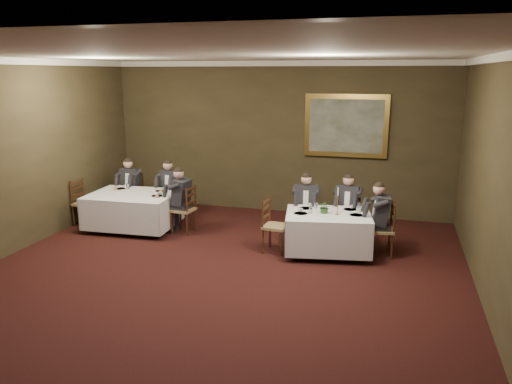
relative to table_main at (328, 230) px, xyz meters
The scene contains 26 objects.
ground 2.90m from the table_main, 123.25° to the right, with size 10.00×10.00×0.00m, color black.
ceiling 4.18m from the table_main, 123.25° to the right, with size 8.00×10.00×0.10m, color silver.
back_wall 3.31m from the table_main, 121.04° to the left, with size 8.00×0.10×3.50m, color #342C1A.
right_wall 3.65m from the table_main, 44.55° to the right, with size 0.10×10.00×3.50m, color #342C1A.
crown_molding 4.14m from the table_main, 123.25° to the right, with size 8.00×10.00×0.12m.
table_main is the anchor object (origin of this frame).
table_second 4.19m from the table_main, behind, with size 1.86×1.46×0.67m.
chair_main_backleft 0.90m from the table_main, 127.20° to the left, with size 0.48×0.47×1.00m.
diner_main_backleft 0.87m from the table_main, 127.60° to the left, with size 0.45×0.52×1.35m.
chair_main_backright 0.90m from the table_main, 71.98° to the left, with size 0.47×0.46×1.00m.
diner_main_backright 0.87m from the table_main, 71.80° to the left, with size 0.44×0.51×1.35m.
chair_main_endleft 0.98m from the table_main, behind, with size 0.46×0.48×1.00m.
chair_main_endright 0.98m from the table_main, ahead, with size 0.48×0.50×1.00m.
diner_main_endright 0.95m from the table_main, ahead, with size 0.53×0.47×1.35m.
chair_sec_backleft 4.87m from the table_main, 164.84° to the left, with size 0.48×0.46×1.00m.
diner_sec_backleft 4.86m from the table_main, 164.98° to the left, with size 0.45×0.51×1.35m.
chair_sec_backright 3.96m from the table_main, 160.49° to the left, with size 0.49×0.47×1.00m.
diner_sec_backright 3.96m from the table_main, 160.66° to the left, with size 0.45×0.52×1.35m.
chair_sec_endright 3.07m from the table_main, behind, with size 0.46×0.47×1.00m.
diner_sec_endright 3.08m from the table_main, behind, with size 0.51×0.45×1.35m.
chair_sec_endleft 5.32m from the table_main, behind, with size 0.47×0.48×1.00m.
centerpiece 0.45m from the table_main, behind, with size 0.24×0.20×0.26m, color #2D5926.
candlestick 0.53m from the table_main, 13.11° to the right, with size 0.08×0.08×0.52m.
place_setting_table_main 0.60m from the table_main, 145.97° to the left, with size 0.33×0.31×0.14m.
place_setting_table_second 4.69m from the table_main, behind, with size 0.33×0.31×0.14m.
painting 3.03m from the table_main, 90.00° to the left, with size 1.84×0.09×1.39m.
Camera 1 is at (2.67, -6.30, 3.25)m, focal length 35.00 mm.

